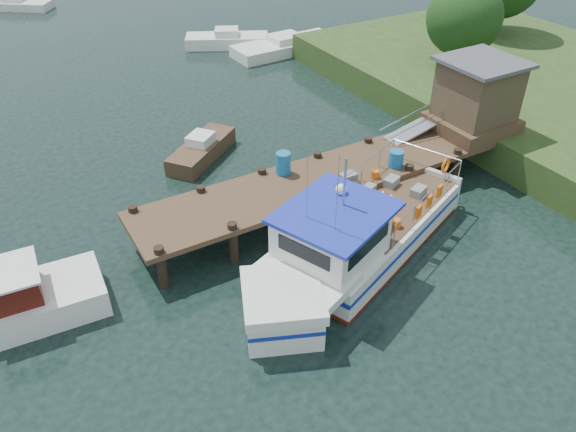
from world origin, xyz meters
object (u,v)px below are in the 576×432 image
dock (429,125)px  moored_rowboat (202,149)px  moored_c (285,46)px  moored_b (227,40)px  lobster_boat (352,241)px  moored_d (15,4)px

dock → moored_rowboat: size_ratio=4.17×
moored_c → moored_b: bearing=141.8°
lobster_boat → moored_rowboat: bearing=76.7°
moored_rowboat → moored_b: (7.47, 13.18, 0.01)m
moored_rowboat → moored_c: (10.28, 10.31, -0.02)m
moored_c → moored_rowboat: bearing=-127.5°
dock → moored_rowboat: dock is taller
moored_b → moored_d: moored_b is taller
lobster_boat → moored_b: lobster_boat is taller
moored_b → moored_d: (-10.70, 16.90, -0.08)m
dock → moored_d: size_ratio=2.88×
moored_b → moored_c: bearing=-53.4°
lobster_boat → moored_c: size_ratio=1.47×
moored_rowboat → lobster_boat: bearing=-88.7°
moored_d → moored_rowboat: bearing=-107.3°
moored_rowboat → moored_c: moored_rowboat is taller
lobster_boat → moored_rowboat: (-1.45, 9.28, -0.52)m
lobster_boat → moored_d: 39.65m
moored_b → moored_d: bearing=114.5°
moored_c → moored_d: bearing=131.7°
dock → lobster_boat: (-6.15, -3.38, -1.30)m
lobster_boat → moored_d: (-4.67, 39.37, -0.58)m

